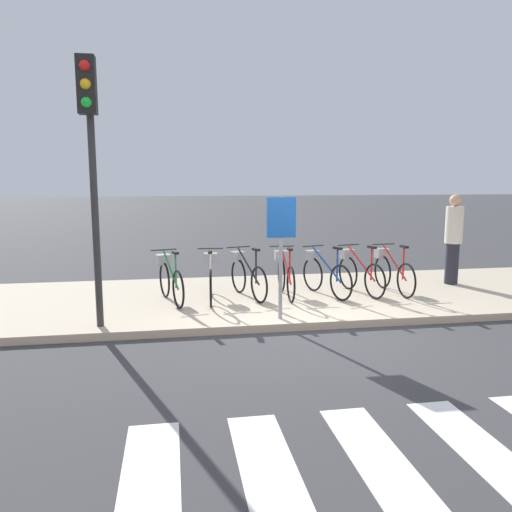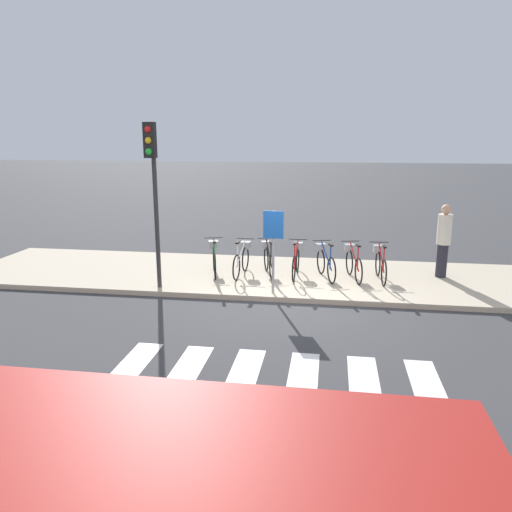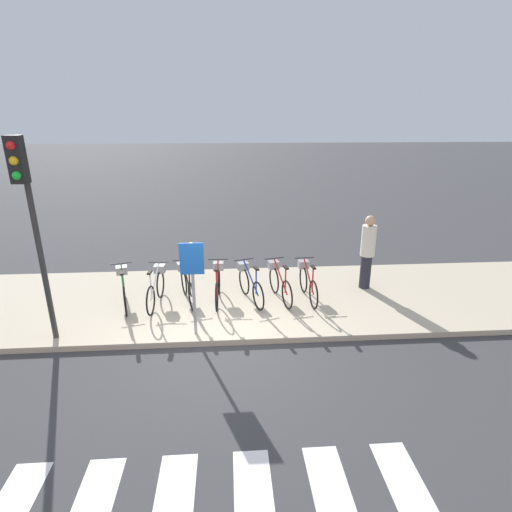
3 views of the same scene
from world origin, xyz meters
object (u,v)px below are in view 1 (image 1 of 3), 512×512
(parked_bicycle_4, at_px, (323,272))
(parked_bicycle_6, at_px, (391,270))
(parked_bicycle_3, at_px, (285,273))
(parked_bicycle_5, at_px, (358,271))
(pedestrian, at_px, (453,237))
(parked_bicycle_1, at_px, (211,276))
(parked_bicycle_0, at_px, (169,278))
(traffic_light, at_px, (90,138))
(parked_bicycle_2, at_px, (246,274))
(sign_post, at_px, (281,237))

(parked_bicycle_4, height_order, parked_bicycle_6, same)
(parked_bicycle_3, height_order, parked_bicycle_5, same)
(parked_bicycle_6, bearing_deg, pedestrian, 17.89)
(parked_bicycle_1, relative_size, pedestrian, 0.84)
(parked_bicycle_0, distance_m, parked_bicycle_6, 4.12)
(parked_bicycle_3, bearing_deg, parked_bicycle_0, -177.12)
(parked_bicycle_3, bearing_deg, traffic_light, -153.37)
(parked_bicycle_4, bearing_deg, parked_bicycle_2, 176.78)
(parked_bicycle_3, height_order, pedestrian, pedestrian)
(pedestrian, relative_size, sign_post, 0.98)
(parked_bicycle_5, relative_size, pedestrian, 0.82)
(parked_bicycle_2, bearing_deg, sign_post, -78.88)
(sign_post, bearing_deg, parked_bicycle_6, 30.66)
(parked_bicycle_3, relative_size, parked_bicycle_5, 1.02)
(parked_bicycle_4, bearing_deg, parked_bicycle_1, -178.65)
(parked_bicycle_5, distance_m, traffic_light, 5.21)
(parked_bicycle_6, distance_m, traffic_light, 5.77)
(parked_bicycle_4, distance_m, traffic_light, 4.64)
(parked_bicycle_4, xyz_separation_m, traffic_light, (-3.78, -1.50, 2.24))
(parked_bicycle_0, height_order, parked_bicycle_3, same)
(parked_bicycle_2, bearing_deg, pedestrian, 5.56)
(parked_bicycle_4, bearing_deg, traffic_light, -158.38)
(parked_bicycle_2, height_order, pedestrian, pedestrian)
(traffic_light, xyz_separation_m, sign_post, (2.66, 0.05, -1.39))
(parked_bicycle_1, bearing_deg, traffic_light, -139.70)
(parked_bicycle_6, relative_size, pedestrian, 0.84)
(pedestrian, bearing_deg, parked_bicycle_5, -167.83)
(parked_bicycle_0, height_order, parked_bicycle_2, same)
(parked_bicycle_6, relative_size, traffic_light, 0.41)
(parked_bicycle_1, distance_m, parked_bicycle_2, 0.66)
(sign_post, bearing_deg, parked_bicycle_4, 52.31)
(pedestrian, bearing_deg, parked_bicycle_4, -170.14)
(parked_bicycle_5, bearing_deg, parked_bicycle_0, -178.51)
(parked_bicycle_1, xyz_separation_m, parked_bicycle_6, (3.40, 0.05, 0.00))
(parked_bicycle_2, bearing_deg, parked_bicycle_4, -3.22)
(parked_bicycle_2, xyz_separation_m, pedestrian, (4.28, 0.42, 0.54))
(parked_bicycle_0, bearing_deg, parked_bicycle_6, 0.94)
(parked_bicycle_3, distance_m, parked_bicycle_4, 0.71)
(parked_bicycle_4, distance_m, sign_post, 2.02)
(pedestrian, relative_size, traffic_light, 0.49)
(parked_bicycle_0, distance_m, parked_bicycle_2, 1.37)
(parked_bicycle_2, height_order, traffic_light, traffic_light)
(traffic_light, relative_size, sign_post, 2.01)
(parked_bicycle_3, distance_m, pedestrian, 3.64)
(pedestrian, bearing_deg, traffic_light, -163.28)
(parked_bicycle_4, relative_size, parked_bicycle_6, 0.96)
(sign_post, bearing_deg, parked_bicycle_3, 74.66)
(parked_bicycle_2, bearing_deg, parked_bicycle_3, -3.17)
(traffic_light, distance_m, sign_post, 3.00)
(traffic_light, bearing_deg, parked_bicycle_0, 55.28)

